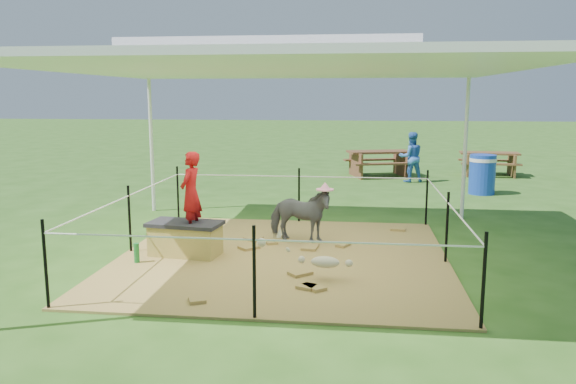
# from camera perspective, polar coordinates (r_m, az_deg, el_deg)

# --- Properties ---
(ground) EXTENTS (90.00, 90.00, 0.00)m
(ground) POSITION_cam_1_polar(r_m,az_deg,el_deg) (8.02, -0.52, -6.72)
(ground) COLOR #2D5919
(ground) RESTS_ON ground
(hay_patch) EXTENTS (4.60, 4.60, 0.03)m
(hay_patch) POSITION_cam_1_polar(r_m,az_deg,el_deg) (8.02, -0.52, -6.62)
(hay_patch) COLOR brown
(hay_patch) RESTS_ON ground
(canopy_tent) EXTENTS (6.30, 6.30, 2.90)m
(canopy_tent) POSITION_cam_1_polar(r_m,az_deg,el_deg) (7.71, -0.55, 12.85)
(canopy_tent) COLOR silver
(canopy_tent) RESTS_ON ground
(rope_fence) EXTENTS (4.54, 4.54, 1.00)m
(rope_fence) POSITION_cam_1_polar(r_m,az_deg,el_deg) (7.87, -0.53, -2.22)
(rope_fence) COLOR black
(rope_fence) RESTS_ON ground
(straw_bale) EXTENTS (1.02, 0.60, 0.43)m
(straw_bale) POSITION_cam_1_polar(r_m,az_deg,el_deg) (8.16, -10.37, -4.83)
(straw_bale) COLOR olive
(straw_bale) RESTS_ON hay_patch
(dark_cloth) EXTENTS (1.09, 0.67, 0.05)m
(dark_cloth) POSITION_cam_1_polar(r_m,az_deg,el_deg) (8.10, -10.43, -3.18)
(dark_cloth) COLOR black
(dark_cloth) RESTS_ON straw_bale
(woman) EXTENTS (0.33, 0.45, 1.15)m
(woman) POSITION_cam_1_polar(r_m,az_deg,el_deg) (7.97, -9.86, 0.65)
(woman) COLOR #B41113
(woman) RESTS_ON straw_bale
(green_bottle) EXTENTS (0.08, 0.08, 0.27)m
(green_bottle) POSITION_cam_1_polar(r_m,az_deg,el_deg) (7.95, -15.13, -5.99)
(green_bottle) COLOR #1A792E
(green_bottle) RESTS_ON hay_patch
(pony) EXTENTS (1.07, 0.61, 0.85)m
(pony) POSITION_cam_1_polar(r_m,az_deg,el_deg) (8.67, 1.19, -2.37)
(pony) COLOR #4E4E53
(pony) RESTS_ON hay_patch
(pink_hat) EXTENTS (0.26, 0.26, 0.12)m
(pink_hat) POSITION_cam_1_polar(r_m,az_deg,el_deg) (8.58, 1.20, 0.81)
(pink_hat) COLOR pink
(pink_hat) RESTS_ON pony
(foal) EXTENTS (0.97, 0.59, 0.52)m
(foal) POSITION_cam_1_polar(r_m,az_deg,el_deg) (6.95, 3.80, -6.88)
(foal) COLOR beige
(foal) RESTS_ON hay_patch
(trash_barrel) EXTENTS (0.75, 0.75, 0.92)m
(trash_barrel) POSITION_cam_1_polar(r_m,az_deg,el_deg) (13.86, 19.12, 1.70)
(trash_barrel) COLOR #173CB0
(trash_barrel) RESTS_ON ground
(picnic_table_near) EXTENTS (2.03, 1.70, 0.73)m
(picnic_table_near) POSITION_cam_1_polar(r_m,az_deg,el_deg) (16.22, 9.22, 2.87)
(picnic_table_near) COLOR #54371D
(picnic_table_near) RESTS_ON ground
(picnic_table_far) EXTENTS (1.71, 1.30, 0.67)m
(picnic_table_far) POSITION_cam_1_polar(r_m,az_deg,el_deg) (17.19, 19.72, 2.71)
(picnic_table_far) COLOR brown
(picnic_table_far) RESTS_ON ground
(distant_person) EXTENTS (0.73, 0.62, 1.33)m
(distant_person) POSITION_cam_1_polar(r_m,az_deg,el_deg) (15.27, 12.39, 3.48)
(distant_person) COLOR blue
(distant_person) RESTS_ON ground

